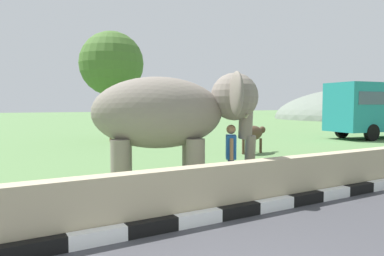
% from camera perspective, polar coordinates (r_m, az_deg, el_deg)
% --- Properties ---
extents(striped_curb, '(16.20, 0.20, 0.24)m').
position_cam_1_polar(striped_curb, '(6.08, -10.35, -15.78)').
color(striped_curb, white).
rests_on(striped_curb, ground_plane).
extents(barrier_parapet, '(28.00, 0.36, 1.00)m').
position_cam_1_polar(barrier_parapet, '(7.32, 6.57, -9.30)').
color(barrier_parapet, tan).
rests_on(barrier_parapet, ground_plane).
extents(elephant, '(4.04, 3.21, 2.92)m').
position_cam_1_polar(elephant, '(8.69, -3.03, 2.12)').
color(elephant, gray).
rests_on(elephant, ground_plane).
extents(person_handler, '(0.44, 0.60, 1.66)m').
position_cam_1_polar(person_handler, '(8.98, 6.13, -4.12)').
color(person_handler, navy).
rests_on(person_handler, ground_plane).
extents(cow_near, '(1.91, 1.10, 1.23)m').
position_cam_1_polar(cow_near, '(16.18, 9.52, -0.90)').
color(cow_near, '#473323').
rests_on(cow_near, ground_plane).
extents(tree_distant, '(3.70, 3.70, 6.38)m').
position_cam_1_polar(tree_distant, '(21.85, -12.50, 9.78)').
color(tree_distant, brown).
rests_on(tree_distant, ground_plane).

